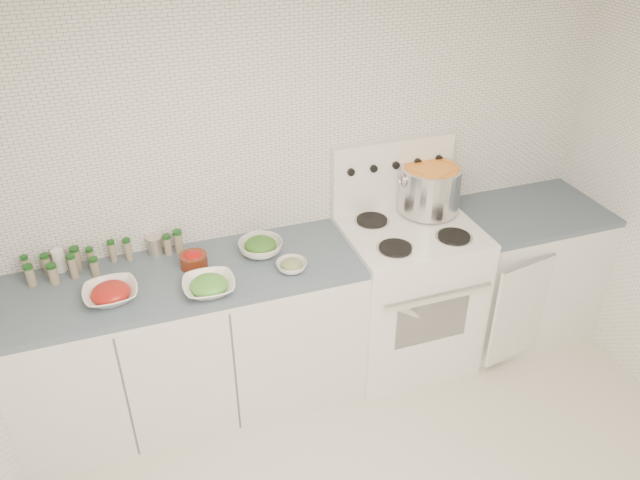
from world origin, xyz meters
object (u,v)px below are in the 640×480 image
at_px(stove, 406,290).
at_px(bowl_snowpea, 209,286).
at_px(bowl_tomato, 111,293).
at_px(stock_pot, 430,187).

xyz_separation_m(stove, bowl_snowpea, (-1.20, -0.18, 0.44)).
relative_size(bowl_tomato, bowl_snowpea, 0.99).
bearing_deg(stove, bowl_snowpea, -171.47).
bearing_deg(bowl_tomato, bowl_snowpea, -11.81).
distance_m(stove, bowl_snowpea, 1.29).
bearing_deg(bowl_snowpea, stock_pot, 13.55).
xyz_separation_m(stove, bowl_tomato, (-1.66, -0.08, 0.44)).
xyz_separation_m(stove, stock_pot, (0.18, 0.15, 0.60)).
distance_m(stock_pot, bowl_tomato, 1.87).
relative_size(stock_pot, bowl_tomato, 1.40).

